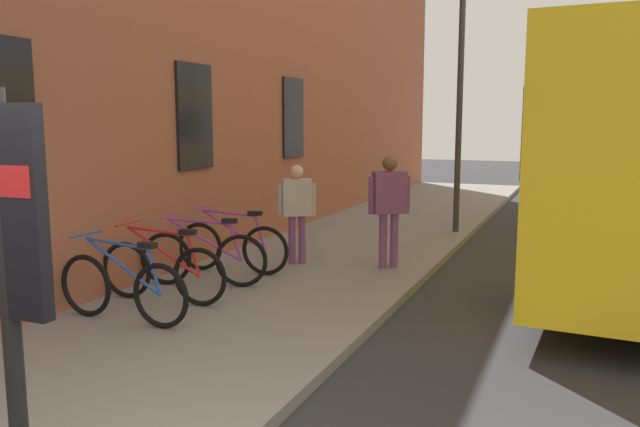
# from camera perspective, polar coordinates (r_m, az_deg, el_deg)

# --- Properties ---
(ground) EXTENTS (60.00, 60.00, 0.00)m
(ground) POSITION_cam_1_polar(r_m,az_deg,el_deg) (9.08, 15.47, -6.85)
(ground) COLOR #2D2D30
(sidewalk_pavement) EXTENTS (24.00, 3.50, 0.12)m
(sidewalk_pavement) POSITION_cam_1_polar(r_m,az_deg,el_deg) (11.59, 3.23, -2.97)
(sidewalk_pavement) COLOR gray
(sidewalk_pavement) RESTS_ON ground
(bicycle_end_of_row) EXTENTS (0.48, 1.77, 0.97)m
(bicycle_end_of_row) POSITION_cam_1_polar(r_m,az_deg,el_deg) (7.33, -17.42, -6.45)
(bicycle_end_of_row) COLOR black
(bicycle_end_of_row) RESTS_ON sidewalk_pavement
(bicycle_nearest_sign) EXTENTS (0.48, 1.77, 0.97)m
(bicycle_nearest_sign) POSITION_cam_1_polar(r_m,az_deg,el_deg) (8.00, -14.03, -5.07)
(bicycle_nearest_sign) COLOR black
(bicycle_nearest_sign) RESTS_ON sidewalk_pavement
(bicycle_leaning_wall) EXTENTS (0.63, 1.72, 0.97)m
(bicycle_leaning_wall) POSITION_cam_1_polar(r_m,az_deg,el_deg) (8.66, -10.46, -3.94)
(bicycle_leaning_wall) COLOR black
(bicycle_leaning_wall) RESTS_ON sidewalk_pavement
(bicycle_by_door) EXTENTS (0.48, 1.77, 0.97)m
(bicycle_by_door) POSITION_cam_1_polar(r_m,az_deg,el_deg) (9.35, -7.91, -2.98)
(bicycle_by_door) COLOR black
(bicycle_by_door) RESTS_ON sidewalk_pavement
(transit_info_sign) EXTENTS (0.10, 0.55, 2.40)m
(transit_info_sign) POSITION_cam_1_polar(r_m,az_deg,el_deg) (3.63, -26.58, -2.24)
(transit_info_sign) COLOR black
(transit_info_sign) RESTS_ON sidewalk_pavement
(pedestrian_crossing_street) EXTENTS (0.48, 0.55, 1.71)m
(pedestrian_crossing_street) POSITION_cam_1_polar(r_m,az_deg,el_deg) (9.53, 6.28, 1.24)
(pedestrian_crossing_street) COLOR #723F72
(pedestrian_crossing_street) RESTS_ON sidewalk_pavement
(pedestrian_by_facade) EXTENTS (0.42, 0.52, 1.55)m
(pedestrian_by_facade) POSITION_cam_1_polar(r_m,az_deg,el_deg) (9.76, -2.11, 0.88)
(pedestrian_by_facade) COLOR #723F72
(pedestrian_by_facade) RESTS_ON sidewalk_pavement
(street_lamp) EXTENTS (0.28, 0.28, 4.84)m
(street_lamp) POSITION_cam_1_polar(r_m,az_deg,el_deg) (12.90, 12.56, 11.16)
(street_lamp) COLOR #333338
(street_lamp) RESTS_ON sidewalk_pavement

